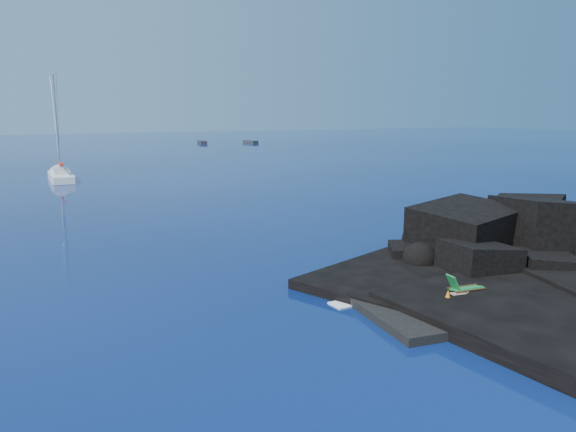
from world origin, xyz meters
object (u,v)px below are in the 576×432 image
at_px(sunbather, 458,295).
at_px(distant_boat_a, 202,144).
at_px(marker_cone, 448,297).
at_px(distant_boat_b, 251,143).
at_px(deck_chair, 467,283).
at_px(sailboat, 61,180).

relative_size(sunbather, distant_boat_a, 0.37).
height_order(marker_cone, distant_boat_b, marker_cone).
bearing_deg(distant_boat_b, sunbather, -118.48).
height_order(distant_boat_a, distant_boat_b, distant_boat_a).
bearing_deg(distant_boat_a, deck_chair, -95.19).
bearing_deg(distant_boat_a, distant_boat_b, -9.13).
xyz_separation_m(deck_chair, marker_cone, (-1.39, -0.44, -0.25)).
height_order(sunbather, marker_cone, marker_cone).
distance_m(marker_cone, distant_boat_b, 122.87).
height_order(deck_chair, marker_cone, deck_chair).
relative_size(deck_chair, distant_boat_b, 0.32).
xyz_separation_m(deck_chair, sunbather, (-0.67, -0.23, -0.36)).
bearing_deg(marker_cone, distant_boat_b, 71.54).
bearing_deg(distant_boat_a, sailboat, -112.78).
bearing_deg(distant_boat_a, marker_cone, -95.78).
height_order(deck_chair, distant_boat_a, deck_chair).
distance_m(sailboat, distant_boat_b, 79.88).
relative_size(marker_cone, distant_boat_b, 0.12).
height_order(deck_chair, sunbather, deck_chair).
distance_m(deck_chair, marker_cone, 1.48).
bearing_deg(sailboat, marker_cone, -78.92).
bearing_deg(sunbather, sailboat, 106.95).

